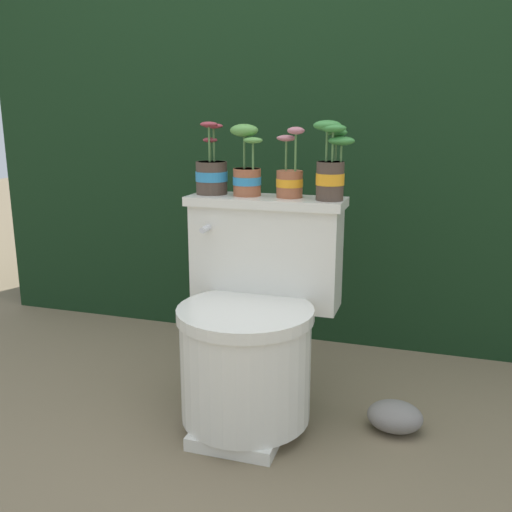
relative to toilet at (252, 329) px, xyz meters
name	(u,v)px	position (x,y,z in m)	size (l,w,h in m)	color
ground_plane	(254,420)	(0.01, -0.02, -0.31)	(12.00, 12.00, 0.00)	#75664C
hedge_backdrop	(328,136)	(0.01, 1.17, 0.57)	(3.05, 0.89, 1.75)	black
toilet	(252,329)	(0.00, 0.00, 0.00)	(0.52, 0.52, 0.72)	silver
potted_plant_left	(212,173)	(-0.20, 0.17, 0.48)	(0.11, 0.11, 0.24)	#47382D
potted_plant_midleft	(247,170)	(-0.07, 0.16, 0.49)	(0.12, 0.10, 0.23)	#9E5638
potted_plant_middle	(290,178)	(0.08, 0.16, 0.47)	(0.10, 0.09, 0.22)	#9E5638
potted_plant_midright	(331,166)	(0.21, 0.14, 0.51)	(0.13, 0.10, 0.25)	#47382D
garden_stone	(395,417)	(0.46, 0.06, -0.26)	(0.17, 0.14, 0.10)	gray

